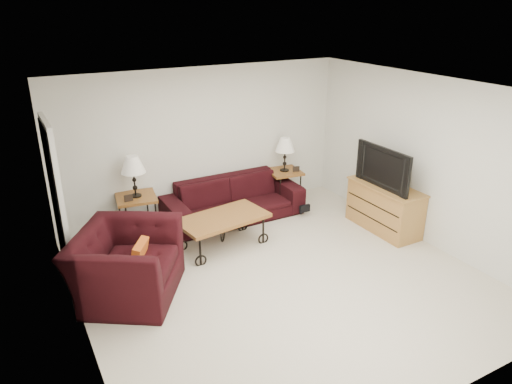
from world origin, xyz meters
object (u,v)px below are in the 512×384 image
at_px(lamp_right, 285,154).
at_px(side_table_left, 138,215).
at_px(armchair, 127,264).
at_px(coffee_table, 223,232).
at_px(tv_stand, 384,208).
at_px(television, 388,167).
at_px(backpack, 301,205).
at_px(lamp_left, 134,177).
at_px(sofa, 233,199).
at_px(side_table_right, 284,186).

bearing_deg(lamp_right, side_table_left, -180.00).
bearing_deg(armchair, lamp_right, -31.26).
bearing_deg(coffee_table, side_table_left, 134.40).
distance_m(armchair, tv_stand, 4.11).
height_order(lamp_right, armchair, lamp_right).
bearing_deg(lamp_right, television, -65.08).
bearing_deg(backpack, coffee_table, -160.56).
bearing_deg(lamp_left, backpack, -13.14).
height_order(sofa, tv_stand, tv_stand).
relative_size(sofa, television, 2.09).
height_order(television, backpack, television).
bearing_deg(sofa, lamp_right, 9.13).
bearing_deg(sofa, lamp_left, 173.52).
bearing_deg(armchair, side_table_left, 12.86).
relative_size(lamp_right, backpack, 1.61).
xyz_separation_m(sofa, tv_stand, (1.94, -1.54, 0.03)).
relative_size(coffee_table, television, 1.18).
distance_m(lamp_left, armchair, 1.77).
bearing_deg(tv_stand, lamp_left, 153.99).
relative_size(side_table_left, television, 0.58).
bearing_deg(side_table_right, lamp_right, 0.00).
bearing_deg(side_table_right, side_table_left, -180.00).
bearing_deg(television, armchair, -91.89).
height_order(lamp_right, television, television).
xyz_separation_m(lamp_left, tv_stand, (3.52, -1.72, -0.60)).
xyz_separation_m(side_table_left, lamp_left, (0.00, 0.00, 0.65)).
xyz_separation_m(sofa, lamp_left, (-1.58, 0.18, 0.63)).
xyz_separation_m(side_table_left, side_table_right, (2.70, 0.00, -0.02)).
bearing_deg(side_table_right, armchair, -154.25).
distance_m(sofa, side_table_right, 1.14).
bearing_deg(side_table_right, lamp_left, -180.00).
height_order(lamp_left, lamp_right, lamp_left).
distance_m(side_table_left, armchair, 1.69).
height_order(sofa, television, television).
bearing_deg(armchair, lamp_left, 12.86).
height_order(coffee_table, tv_stand, tv_stand).
xyz_separation_m(lamp_right, armchair, (-3.29, -1.58, -0.49)).
height_order(side_table_right, lamp_left, lamp_left).
bearing_deg(armchair, coffee_table, -37.12).
distance_m(sofa, side_table_left, 1.59).
relative_size(sofa, armchair, 1.77).
relative_size(sofa, backpack, 6.17).
bearing_deg(coffee_table, armchair, -160.12).
relative_size(side_table_left, tv_stand, 0.52).
height_order(lamp_right, backpack, lamp_right).
relative_size(side_table_right, lamp_right, 1.00).
bearing_deg(coffee_table, backpack, 13.13).
xyz_separation_m(side_table_left, coffee_table, (0.99, -1.02, -0.08)).
height_order(side_table_right, tv_stand, tv_stand).
xyz_separation_m(lamp_right, television, (0.80, -1.72, 0.15)).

